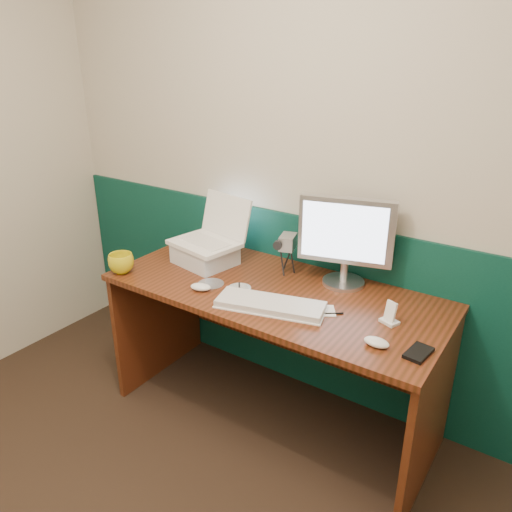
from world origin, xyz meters
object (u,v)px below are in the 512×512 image
Objects in this scene: laptop at (203,220)px; camcorder at (288,256)px; monitor at (346,241)px; keyboard at (270,305)px; desk at (273,356)px; mug at (121,263)px.

camcorder is at bearing 28.23° from laptop.
monitor reaches higher than camcorder.
laptop is 0.46m from camcorder.
monitor is at bearing 53.20° from keyboard.
monitor reaches higher than desk.
mug is (-0.74, -0.27, 0.42)m from desk.
desk is 0.68m from monitor.
laptop is 0.71× the size of keyboard.
desk is at bearing -151.42° from monitor.
monitor is 0.93× the size of keyboard.
laptop is (-0.46, 0.05, 0.61)m from desk.
laptop is 0.76× the size of monitor.
desk is 4.83× the size of laptop.
laptop is 0.73m from monitor.
keyboard is (-0.16, -0.40, -0.21)m from monitor.
desk is 3.42× the size of keyboard.
keyboard is (0.55, -0.22, -0.22)m from laptop.
laptop is 0.63m from keyboard.
mug is 0.67× the size of camcorder.
laptop is 1.75× the size of camcorder.
monitor is at bearing -8.33° from camcorder.
desk is 12.67× the size of mug.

